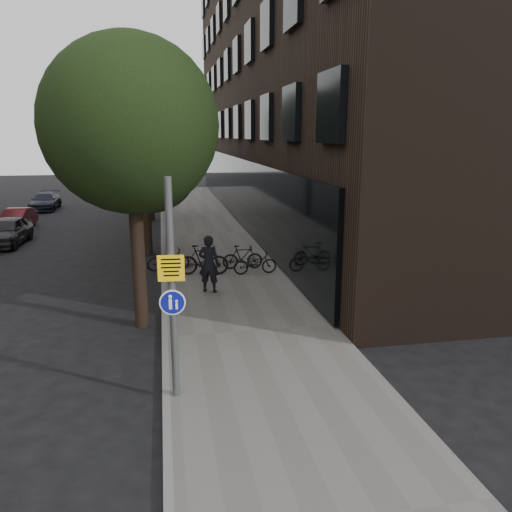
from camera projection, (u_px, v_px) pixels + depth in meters
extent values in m
plane|color=black|center=(270.00, 401.00, 9.75)|extent=(120.00, 120.00, 0.00)
cube|color=#64625D|center=(222.00, 267.00, 19.33)|extent=(4.50, 60.00, 0.12)
cube|color=slate|center=(163.00, 270.00, 18.93)|extent=(0.15, 60.00, 0.13)
cube|color=black|center=(332.00, 68.00, 30.14)|extent=(12.00, 40.00, 18.00)
cylinder|color=black|center=(139.00, 269.00, 13.20)|extent=(0.36, 0.36, 3.20)
sphere|color=black|center=(131.00, 125.00, 12.33)|extent=(4.40, 4.40, 4.40)
sphere|color=black|center=(150.00, 164.00, 13.40)|extent=(2.64, 2.64, 2.64)
cylinder|color=black|center=(147.00, 218.00, 21.32)|extent=(0.36, 0.36, 3.20)
sphere|color=black|center=(142.00, 129.00, 20.44)|extent=(5.00, 5.00, 5.00)
sphere|color=black|center=(154.00, 153.00, 21.51)|extent=(3.00, 3.00, 3.00)
cylinder|color=black|center=(151.00, 194.00, 29.91)|extent=(0.36, 0.36, 3.20)
sphere|color=black|center=(148.00, 130.00, 29.03)|extent=(5.00, 5.00, 5.00)
sphere|color=black|center=(155.00, 148.00, 30.11)|extent=(3.00, 3.00, 3.00)
cylinder|color=#595B5E|center=(172.00, 291.00, 9.25)|extent=(0.14, 0.14, 4.23)
cube|color=yellow|center=(171.00, 267.00, 9.14)|extent=(0.49, 0.06, 0.49)
cylinder|color=#0D1490|center=(173.00, 301.00, 9.30)|extent=(0.43, 0.05, 0.43)
cylinder|color=white|center=(173.00, 301.00, 9.30)|extent=(0.49, 0.05, 0.49)
imported|color=black|center=(209.00, 264.00, 15.94)|extent=(0.79, 0.65, 1.86)
imported|color=black|center=(255.00, 263.00, 18.13)|extent=(1.60, 0.60, 0.83)
imported|color=black|center=(243.00, 257.00, 18.81)|extent=(1.52, 0.48, 0.91)
imported|color=black|center=(168.00, 259.00, 18.61)|extent=(1.64, 0.81, 0.83)
imported|color=black|center=(203.00, 260.00, 17.98)|extent=(1.89, 0.78, 1.10)
imported|color=black|center=(7.00, 231.00, 23.38)|extent=(1.73, 3.93, 1.32)
imported|color=#55181D|center=(17.00, 219.00, 27.26)|extent=(1.48, 3.53, 1.14)
imported|color=black|center=(45.00, 201.00, 34.43)|extent=(1.66, 4.03, 1.17)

